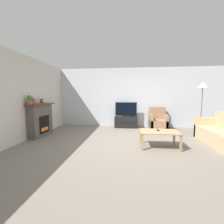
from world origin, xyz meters
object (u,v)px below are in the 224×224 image
at_px(fireplace, 40,119).
at_px(remote, 158,130).
at_px(mantel_clock, 42,101).
at_px(potted_plant, 30,99).
at_px(armchair, 158,122).
at_px(tv, 126,110).
at_px(tv_stand, 126,122).
at_px(mantel_vase_left, 33,101).
at_px(coffee_table, 159,133).
at_px(floor_lamp, 203,88).

bearing_deg(fireplace, remote, -9.79).
xyz_separation_m(mantel_clock, remote, (3.91, -0.80, -0.78)).
xyz_separation_m(potted_plant, armchair, (4.34, 2.17, -1.02)).
bearing_deg(tv, remote, -69.22).
bearing_deg(tv_stand, armchair, -6.97).
height_order(mantel_vase_left, mantel_clock, mantel_vase_left).
bearing_deg(coffee_table, armchair, 80.34).
bearing_deg(floor_lamp, mantel_clock, -171.76).
relative_size(mantel_vase_left, mantel_clock, 1.37).
bearing_deg(remote, mantel_vase_left, 168.09).
bearing_deg(armchair, coffee_table, -99.66).
relative_size(tv_stand, floor_lamp, 0.52).
bearing_deg(remote, fireplace, 162.78).
xyz_separation_m(mantel_vase_left, armchair, (4.34, 2.02, -0.96)).
distance_m(mantel_vase_left, armchair, 4.88).
height_order(mantel_vase_left, potted_plant, potted_plant).
bearing_deg(coffee_table, tv, 110.79).
height_order(remote, floor_lamp, floor_lamp).
distance_m(tv, remote, 2.69).
distance_m(mantel_vase_left, tv_stand, 3.82).
xyz_separation_m(tv, remote, (0.95, -2.49, -0.34)).
height_order(fireplace, potted_plant, potted_plant).
bearing_deg(mantel_vase_left, floor_lamp, 12.98).
height_order(tv, floor_lamp, floor_lamp).
bearing_deg(tv_stand, coffee_table, -69.22).
xyz_separation_m(tv_stand, coffee_table, (0.97, -2.56, 0.15)).
relative_size(fireplace, tv_stand, 1.23).
xyz_separation_m(armchair, remote, (-0.43, -2.32, 0.16)).
height_order(mantel_clock, coffee_table, mantel_clock).
bearing_deg(mantel_clock, mantel_vase_left, -90.09).
relative_size(mantel_vase_left, potted_plant, 0.74).
relative_size(mantel_clock, tv_stand, 0.15).
height_order(armchair, coffee_table, armchair).
xyz_separation_m(mantel_vase_left, mantel_clock, (0.00, 0.49, -0.01)).
bearing_deg(armchair, mantel_clock, -160.65).
relative_size(potted_plant, floor_lamp, 0.14).
distance_m(potted_plant, remote, 4.00).
distance_m(fireplace, tv_stand, 3.51).
relative_size(tv, floor_lamp, 0.50).
xyz_separation_m(fireplace, armchair, (4.36, 1.65, -0.30)).
distance_m(remote, floor_lamp, 2.77).
bearing_deg(coffee_table, potted_plant, 176.82).
distance_m(mantel_clock, potted_plant, 0.65).
xyz_separation_m(tv, coffee_table, (0.97, -2.56, -0.40)).
bearing_deg(mantel_clock, tv, 29.72).
relative_size(potted_plant, armchair, 0.30).
distance_m(tv_stand, armchair, 1.39).
relative_size(mantel_vase_left, tv_stand, 0.20).
xyz_separation_m(tv, floor_lamp, (2.81, -0.85, 0.90)).
distance_m(tv_stand, floor_lamp, 3.28).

